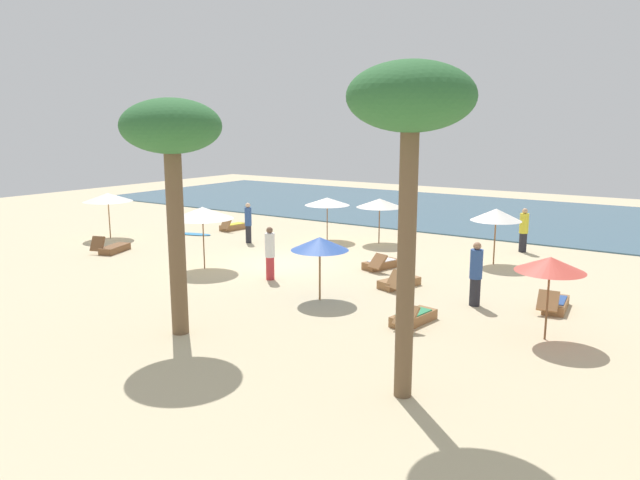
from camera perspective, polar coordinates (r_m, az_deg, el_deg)
The scene contains 22 objects.
ground_plane at distance 23.41m, azimuth -3.18°, elevation -2.19°, with size 60.00×60.00×0.00m, color beige.
ocean_water at distance 38.12m, azimuth 12.44°, elevation 2.78°, with size 48.00×16.00×0.06m, color #3D6075.
umbrella_0 at distance 29.81m, azimuth -19.62°, elevation 3.87°, with size 2.26×2.26×2.16m.
umbrella_1 at distance 27.58m, azimuth 0.70°, elevation 3.71°, with size 2.08×2.08×2.00m.
umbrella_2 at distance 15.78m, azimuth 21.15°, elevation -2.19°, with size 1.71×1.71×2.14m.
umbrella_3 at distance 22.43m, azimuth -11.16°, elevation 2.56°, with size 2.28×2.28×2.34m.
umbrella_4 at distance 23.74m, azimuth 16.48°, elevation 2.33°, with size 1.93×1.93×2.17m.
umbrella_5 at distance 18.16m, azimuth -0.02°, elevation -0.36°, with size 1.78×1.78×1.97m.
umbrella_6 at distance 27.00m, azimuth 5.72°, elevation 3.54°, with size 2.10×2.10×2.04m.
lounger_0 at distance 30.88m, azimuth -8.27°, elevation 1.29°, with size 0.80×1.70×0.74m.
lounger_1 at distance 26.70m, azimuth -19.16°, elevation -0.76°, with size 1.09×1.73×0.75m.
lounger_2 at distance 22.53m, azimuth 5.85°, elevation -2.30°, with size 1.05×1.80×0.67m.
lounger_3 at distance 16.55m, azimuth 8.86°, elevation -7.33°, with size 0.83×1.76×0.68m.
lounger_4 at distance 20.04m, azimuth 7.55°, elevation -4.04°, with size 1.07×1.77×0.71m.
lounger_5 at distance 18.83m, azimuth 21.54°, elevation -5.71°, with size 0.76×1.74×0.69m.
person_0 at distance 20.76m, azimuth -4.81°, elevation -1.25°, with size 0.38×0.38×1.87m.
person_1 at distance 27.30m, azimuth -6.87°, elevation 1.68°, with size 0.43×0.43×1.84m.
person_2 at distance 18.32m, azimuth 14.67°, elevation -3.14°, with size 0.43×0.43×1.94m.
person_3 at distance 26.58m, azimuth 18.89°, elevation 0.91°, with size 0.49×0.49×1.87m.
palm_0 at distance 15.24m, azimuth -14.00°, elevation 9.48°, with size 2.47×2.47×5.98m.
palm_1 at distance 11.27m, azimuth 8.65°, elevation 12.08°, with size 2.38×2.38×6.50m.
surfboard at distance 29.90m, azimuth -12.02°, elevation 0.57°, with size 1.98×1.03×0.07m.
Camera 1 is at (13.78, -18.14, 5.37)m, focal length 33.49 mm.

